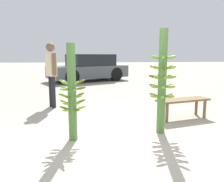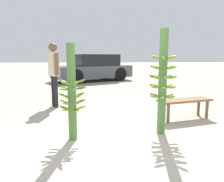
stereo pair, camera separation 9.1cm
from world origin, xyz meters
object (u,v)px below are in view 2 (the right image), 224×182
(banana_stalk_center, at_px, (163,81))
(market_bench, at_px, (185,103))
(banana_stalk_left, at_px, (72,93))
(parked_car, at_px, (93,68))
(vendor_person, at_px, (54,69))

(banana_stalk_center, distance_m, market_bench, 1.20)
(banana_stalk_left, bearing_deg, market_bench, 23.02)
(banana_stalk_left, height_order, banana_stalk_center, banana_stalk_center)
(banana_stalk_left, relative_size, parked_car, 0.35)
(banana_stalk_left, distance_m, market_bench, 2.43)
(banana_stalk_center, relative_size, market_bench, 1.45)
(vendor_person, height_order, parked_car, vendor_person)
(banana_stalk_center, relative_size, vendor_person, 1.07)
(banana_stalk_left, xyz_separation_m, banana_stalk_center, (1.47, 0.16, 0.16))
(banana_stalk_left, xyz_separation_m, vendor_person, (-0.66, 2.28, 0.24))
(vendor_person, bearing_deg, banana_stalk_left, -12.51)
(banana_stalk_left, distance_m, parked_car, 8.10)
(vendor_person, bearing_deg, banana_stalk_center, 16.46)
(market_bench, relative_size, parked_car, 0.28)
(banana_stalk_center, bearing_deg, market_bench, 46.44)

